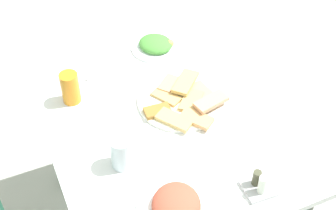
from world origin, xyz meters
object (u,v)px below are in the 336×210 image
(paper_napkin, at_px, (84,67))
(spoon, at_px, (80,67))
(pide_platter, at_px, (183,101))
(condiment_caddy, at_px, (259,185))
(salad_plate_greens, at_px, (156,45))
(soda_can, at_px, (70,88))
(drinking_glass, at_px, (122,152))
(fork, at_px, (89,65))
(salad_plate_rice, at_px, (176,206))
(dining_table, at_px, (160,136))

(paper_napkin, height_order, spoon, spoon)
(pide_platter, xyz_separation_m, condiment_caddy, (-0.44, -0.05, 0.01))
(salad_plate_greens, height_order, soda_can, soda_can)
(drinking_glass, relative_size, spoon, 0.61)
(salad_plate_greens, relative_size, spoon, 1.06)
(salad_plate_greens, height_order, spoon, salad_plate_greens)
(soda_can, xyz_separation_m, drinking_glass, (-0.35, -0.07, -0.00))
(salad_plate_greens, bearing_deg, fork, 89.47)
(salad_plate_greens, distance_m, fork, 0.29)
(salad_plate_rice, height_order, spoon, salad_plate_rice)
(condiment_caddy, bearing_deg, salad_plate_rice, 82.98)
(drinking_glass, bearing_deg, pide_platter, -58.70)
(pide_platter, bearing_deg, salad_plate_rice, 152.93)
(dining_table, height_order, spoon, spoon)
(pide_platter, distance_m, paper_napkin, 0.43)
(pide_platter, relative_size, condiment_caddy, 3.61)
(pide_platter, xyz_separation_m, salad_plate_greens, (0.34, -0.04, 0.00))
(salad_plate_rice, relative_size, fork, 1.29)
(soda_can, height_order, fork, soda_can)
(salad_plate_rice, xyz_separation_m, fork, (0.75, 0.04, -0.02))
(drinking_glass, bearing_deg, fork, -4.78)
(pide_platter, relative_size, salad_plate_greens, 1.70)
(dining_table, bearing_deg, fork, 21.19)
(salad_plate_rice, height_order, paper_napkin, salad_plate_rice)
(salad_plate_rice, bearing_deg, spoon, 5.93)
(pide_platter, bearing_deg, paper_napkin, 38.19)
(fork, height_order, condiment_caddy, condiment_caddy)
(drinking_glass, relative_size, fork, 0.63)
(dining_table, relative_size, soda_can, 8.45)
(salad_plate_greens, bearing_deg, soda_can, 112.31)
(salad_plate_greens, distance_m, soda_can, 0.43)
(salad_plate_greens, xyz_separation_m, drinking_glass, (-0.52, 0.33, 0.04))
(salad_plate_greens, xyz_separation_m, spoon, (0.00, 0.32, -0.01))
(pide_platter, height_order, salad_plate_rice, salad_plate_rice)
(pide_platter, distance_m, drinking_glass, 0.35)
(salad_plate_greens, bearing_deg, pide_platter, 174.07)
(drinking_glass, height_order, condiment_caddy, drinking_glass)
(pide_platter, xyz_separation_m, salad_plate_rice, (-0.41, 0.21, 0.01))
(pide_platter, relative_size, soda_can, 2.78)
(salad_plate_greens, height_order, fork, salad_plate_greens)
(salad_plate_rice, xyz_separation_m, drinking_glass, (0.23, 0.09, 0.04))
(pide_platter, relative_size, paper_napkin, 2.24)
(salad_plate_rice, relative_size, condiment_caddy, 2.52)
(paper_napkin, height_order, condiment_caddy, condiment_caddy)
(drinking_glass, bearing_deg, salad_plate_greens, -32.46)
(fork, bearing_deg, condiment_caddy, -139.03)
(pide_platter, height_order, soda_can, soda_can)
(paper_napkin, relative_size, fork, 0.83)
(salad_plate_greens, xyz_separation_m, paper_napkin, (0.00, 0.30, -0.02))
(salad_plate_rice, bearing_deg, salad_plate_greens, -18.07)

